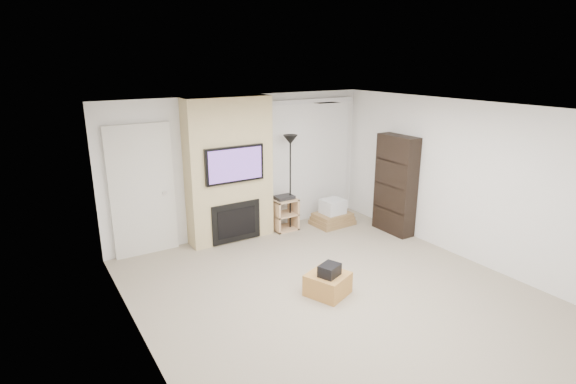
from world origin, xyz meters
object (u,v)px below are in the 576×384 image
bookshelf (396,185)px  av_stand (284,212)px  ottoman (328,284)px  floor_lamp (290,156)px  box_stack (333,215)px

bookshelf → av_stand: bearing=145.2°
ottoman → floor_lamp: bearing=69.6°
floor_lamp → bookshelf: bookshelf is taller
floor_lamp → bookshelf: bearing=-36.1°
floor_lamp → box_stack: bearing=-16.4°
box_stack → bookshelf: (0.73, -0.89, 0.71)m
ottoman → bookshelf: size_ratio=0.28×
ottoman → floor_lamp: (0.88, 2.36, 1.26)m
ottoman → av_stand: bearing=72.3°
av_stand → ottoman: bearing=-107.7°
ottoman → floor_lamp: floor_lamp is taller
av_stand → bookshelf: 2.10m
floor_lamp → bookshelf: (1.55, -1.13, -0.51)m
av_stand → box_stack: bearing=-15.9°
av_stand → floor_lamp: bearing=-12.6°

